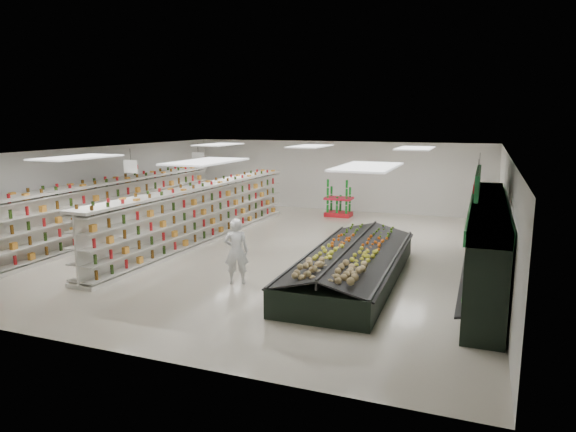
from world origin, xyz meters
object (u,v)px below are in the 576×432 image
at_px(gondola_center, 202,216).
at_px(soda_endcap, 339,200).
at_px(produce_island, 352,263).
at_px(shopper_main, 236,251).
at_px(shopper_background, 207,204).
at_px(gondola_left, 113,211).

bearing_deg(gondola_center, soda_endcap, 65.53).
bearing_deg(produce_island, gondola_center, 157.56).
xyz_separation_m(soda_endcap, shopper_main, (0.05, -10.06, 0.13)).
height_order(gondola_center, shopper_main, gondola_center).
relative_size(shopper_main, shopper_background, 0.94).
xyz_separation_m(gondola_left, shopper_main, (6.51, -3.21, -0.09)).
relative_size(gondola_left, shopper_background, 6.54).
height_order(produce_island, shopper_background, shopper_background).
height_order(soda_endcap, shopper_background, shopper_background).
bearing_deg(shopper_background, soda_endcap, -24.21).
bearing_deg(shopper_background, gondola_center, -132.21).
bearing_deg(produce_island, gondola_left, 168.54).
relative_size(soda_endcap, shopper_main, 0.87).
bearing_deg(soda_endcap, gondola_left, -133.33).
height_order(gondola_left, soda_endcap, gondola_left).
distance_m(gondola_left, shopper_main, 7.26).
bearing_deg(soda_endcap, gondola_center, -116.76).
bearing_deg(gondola_left, produce_island, -11.47).
height_order(shopper_main, shopper_background, shopper_background).
bearing_deg(gondola_center, shopper_main, -47.38).
height_order(gondola_center, soda_endcap, gondola_center).
xyz_separation_m(gondola_left, soda_endcap, (6.46, 6.85, -0.22)).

